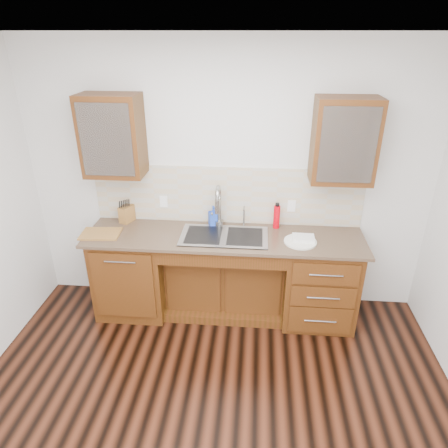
# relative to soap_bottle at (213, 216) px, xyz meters

# --- Properties ---
(ground) EXTENTS (4.00, 3.50, 0.10)m
(ground) POSITION_rel_soap_bottle_xyz_m (0.13, -1.66, -1.06)
(ground) COLOR #3C190D
(ceiling) EXTENTS (4.00, 3.50, 0.10)m
(ceiling) POSITION_rel_soap_bottle_xyz_m (0.13, -1.66, 1.74)
(ceiling) COLOR white
(ceiling) RESTS_ON wall_back
(wall_back) EXTENTS (4.00, 0.10, 2.70)m
(wall_back) POSITION_rel_soap_bottle_xyz_m (0.13, 0.14, 0.34)
(wall_back) COLOR silver
(wall_back) RESTS_ON ground
(base_cabinet_left) EXTENTS (0.70, 0.62, 0.88)m
(base_cabinet_left) POSITION_rel_soap_bottle_xyz_m (-0.82, -0.22, -0.57)
(base_cabinet_left) COLOR #593014
(base_cabinet_left) RESTS_ON ground
(base_cabinet_center) EXTENTS (1.20, 0.44, 0.70)m
(base_cabinet_center) POSITION_rel_soap_bottle_xyz_m (0.13, -0.13, -0.66)
(base_cabinet_center) COLOR #593014
(base_cabinet_center) RESTS_ON ground
(base_cabinet_right) EXTENTS (0.70, 0.62, 0.88)m
(base_cabinet_right) POSITION_rel_soap_bottle_xyz_m (1.08, -0.22, -0.57)
(base_cabinet_right) COLOR #593014
(base_cabinet_right) RESTS_ON ground
(countertop) EXTENTS (2.70, 0.65, 0.03)m
(countertop) POSITION_rel_soap_bottle_xyz_m (0.13, -0.24, -0.12)
(countertop) COLOR #84705B
(countertop) RESTS_ON base_cabinet_left
(backsplash) EXTENTS (2.70, 0.02, 0.59)m
(backsplash) POSITION_rel_soap_bottle_xyz_m (0.13, 0.08, 0.19)
(backsplash) COLOR beige
(backsplash) RESTS_ON wall_back
(sink) EXTENTS (0.84, 0.46, 0.19)m
(sink) POSITION_rel_soap_bottle_xyz_m (0.13, -0.25, -0.19)
(sink) COLOR #9E9EA5
(sink) RESTS_ON countertop
(faucet) EXTENTS (0.04, 0.04, 0.40)m
(faucet) POSITION_rel_soap_bottle_xyz_m (0.06, -0.02, 0.10)
(faucet) COLOR #999993
(faucet) RESTS_ON countertop
(filter_tap) EXTENTS (0.02, 0.02, 0.24)m
(filter_tap) POSITION_rel_soap_bottle_xyz_m (0.31, -0.01, 0.02)
(filter_tap) COLOR #999993
(filter_tap) RESTS_ON countertop
(upper_cabinet_left) EXTENTS (0.55, 0.34, 0.75)m
(upper_cabinet_left) POSITION_rel_soap_bottle_xyz_m (-0.92, -0.08, 0.81)
(upper_cabinet_left) COLOR #593014
(upper_cabinet_left) RESTS_ON wall_back
(upper_cabinet_right) EXTENTS (0.55, 0.34, 0.75)m
(upper_cabinet_right) POSITION_rel_soap_bottle_xyz_m (1.18, -0.08, 0.81)
(upper_cabinet_right) COLOR #593014
(upper_cabinet_right) RESTS_ON wall_back
(outlet_left) EXTENTS (0.08, 0.01, 0.12)m
(outlet_left) POSITION_rel_soap_bottle_xyz_m (-0.52, 0.06, 0.11)
(outlet_left) COLOR white
(outlet_left) RESTS_ON backsplash
(outlet_right) EXTENTS (0.08, 0.01, 0.12)m
(outlet_right) POSITION_rel_soap_bottle_xyz_m (0.78, 0.06, 0.11)
(outlet_right) COLOR white
(outlet_right) RESTS_ON backsplash
(soap_bottle) EXTENTS (0.12, 0.12, 0.20)m
(soap_bottle) POSITION_rel_soap_bottle_xyz_m (0.00, 0.00, 0.00)
(soap_bottle) COLOR blue
(soap_bottle) RESTS_ON countertop
(water_bottle) EXTENTS (0.06, 0.06, 0.24)m
(water_bottle) POSITION_rel_soap_bottle_xyz_m (0.63, -0.01, 0.02)
(water_bottle) COLOR red
(water_bottle) RESTS_ON countertop
(plate) EXTENTS (0.38, 0.38, 0.02)m
(plate) POSITION_rel_soap_bottle_xyz_m (0.85, -0.31, -0.09)
(plate) COLOR silver
(plate) RESTS_ON countertop
(dish_towel) EXTENTS (0.21, 0.15, 0.03)m
(dish_towel) POSITION_rel_soap_bottle_xyz_m (0.88, -0.28, -0.07)
(dish_towel) COLOR #EAEDCE
(dish_towel) RESTS_ON plate
(knife_block) EXTENTS (0.15, 0.18, 0.17)m
(knife_block) POSITION_rel_soap_bottle_xyz_m (-0.90, -0.00, -0.01)
(knife_block) COLOR brown
(knife_block) RESTS_ON countertop
(cutting_board) EXTENTS (0.39, 0.29, 0.02)m
(cutting_board) POSITION_rel_soap_bottle_xyz_m (-1.07, -0.31, -0.09)
(cutting_board) COLOR brown
(cutting_board) RESTS_ON countertop
(cup_left_a) EXTENTS (0.16, 0.16, 0.10)m
(cup_left_a) POSITION_rel_soap_bottle_xyz_m (-0.97, -0.08, 0.76)
(cup_left_a) COLOR white
(cup_left_a) RESTS_ON upper_cabinet_left
(cup_left_b) EXTENTS (0.13, 0.13, 0.10)m
(cup_left_b) POSITION_rel_soap_bottle_xyz_m (-0.78, -0.08, 0.76)
(cup_left_b) COLOR white
(cup_left_b) RESTS_ON upper_cabinet_left
(cup_right_a) EXTENTS (0.13, 0.13, 0.10)m
(cup_right_a) POSITION_rel_soap_bottle_xyz_m (1.10, -0.08, 0.76)
(cup_right_a) COLOR white
(cup_right_a) RESTS_ON upper_cabinet_right
(cup_right_b) EXTENTS (0.11, 0.11, 0.10)m
(cup_right_b) POSITION_rel_soap_bottle_xyz_m (1.30, -0.08, 0.76)
(cup_right_b) COLOR white
(cup_right_b) RESTS_ON upper_cabinet_right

